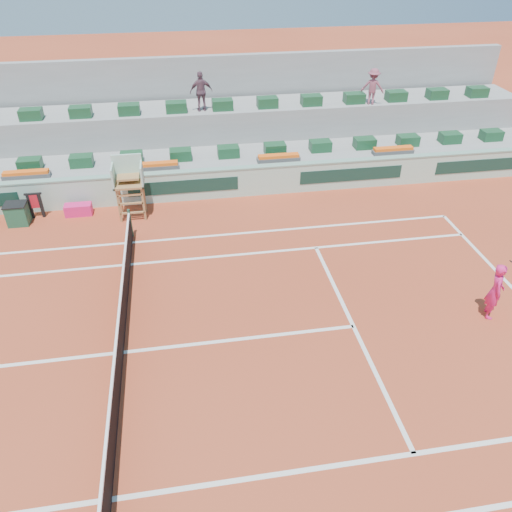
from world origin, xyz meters
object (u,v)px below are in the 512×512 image
object	(u,v)px
player_bag	(78,210)
drink_cooler_a	(18,214)
tennis_player	(496,291)
umpire_chair	(129,179)

from	to	relation	value
player_bag	drink_cooler_a	world-z (taller)	drink_cooler_a
player_bag	tennis_player	world-z (taller)	tennis_player
umpire_chair	player_bag	bearing A→B (deg)	169.89
drink_cooler_a	tennis_player	distance (m)	16.55
player_bag	tennis_player	xyz separation A→B (m)	(12.54, -8.01, 0.67)
umpire_chair	drink_cooler_a	bearing A→B (deg)	179.62
player_bag	tennis_player	size ratio (longest dim) A/B	0.45
umpire_chair	drink_cooler_a	world-z (taller)	umpire_chair
drink_cooler_a	tennis_player	world-z (taller)	tennis_player
player_bag	umpire_chair	size ratio (longest dim) A/B	0.42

